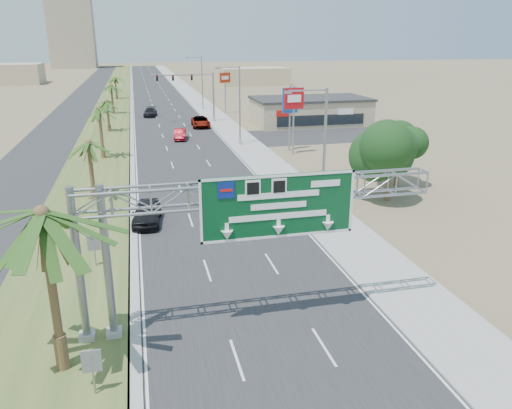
{
  "coord_description": "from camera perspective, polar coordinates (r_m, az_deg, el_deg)",
  "views": [
    {
      "loc": [
        -5.47,
        -11.05,
        13.2
      ],
      "look_at": [
        0.83,
        15.26,
        4.2
      ],
      "focal_mm": 35.0,
      "sensor_mm": 36.0,
      "label": 1
    }
  ],
  "objects": [
    {
      "name": "oak_near",
      "position": [
        43.21,
        15.22,
        6.18
      ],
      "size": [
        4.5,
        4.5,
        6.8
      ],
      "color": "brown",
      "rests_on": "ground"
    },
    {
      "name": "building_distant_left",
      "position": [
        175.86,
        -27.2,
        13.12
      ],
      "size": [
        24.0,
        14.0,
        6.0
      ],
      "primitive_type": "cube",
      "color": "tan",
      "rests_on": "ground"
    },
    {
      "name": "store_building",
      "position": [
        82.56,
        6.2,
        10.5
      ],
      "size": [
        18.0,
        10.0,
        4.0
      ],
      "primitive_type": "cube",
      "color": "tan",
      "rests_on": "ground"
    },
    {
      "name": "palm_row_d",
      "position": [
        77.65,
        -16.68,
        11.15
      ],
      "size": [
        3.99,
        3.99,
        5.45
      ],
      "color": "brown",
      "rests_on": "ground"
    },
    {
      "name": "sign_gantry",
      "position": [
        22.59,
        -1.52,
        -0.03
      ],
      "size": [
        16.75,
        1.24,
        7.5
      ],
      "color": "gray",
      "rests_on": "ground"
    },
    {
      "name": "pole_sign_red_near",
      "position": [
        59.33,
        4.35,
        11.61
      ],
      "size": [
        2.42,
        0.6,
        8.04
      ],
      "color": "gray",
      "rests_on": "ground"
    },
    {
      "name": "car_far",
      "position": [
        92.56,
        -12.0,
        10.28
      ],
      "size": [
        2.72,
        5.37,
        1.5
      ],
      "primitive_type": "imported",
      "rotation": [
        0.0,
        0.0,
        -0.13
      ],
      "color": "black",
      "rests_on": "ground"
    },
    {
      "name": "oak_far",
      "position": [
        48.21,
        16.07,
        6.46
      ],
      "size": [
        3.5,
        3.5,
        5.6
      ],
      "color": "brown",
      "rests_on": "ground"
    },
    {
      "name": "palm_row_b",
      "position": [
        44.03,
        -18.6,
        6.58
      ],
      "size": [
        3.99,
        3.99,
        5.95
      ],
      "color": "brown",
      "rests_on": "ground"
    },
    {
      "name": "sidewalk_right",
      "position": [
        122.56,
        -7.0,
        12.11
      ],
      "size": [
        4.0,
        300.0,
        0.1
      ],
      "primitive_type": "cube",
      "color": "#9E9B93",
      "rests_on": "ground"
    },
    {
      "name": "opposing_road",
      "position": [
        122.31,
        -19.18,
        11.22
      ],
      "size": [
        8.0,
        300.0,
        0.02
      ],
      "primitive_type": "cube",
      "color": "#28282B",
      "rests_on": "ground"
    },
    {
      "name": "pole_sign_blue",
      "position": [
        61.57,
        3.92,
        11.5
      ],
      "size": [
        2.02,
        0.72,
        7.87
      ],
      "color": "gray",
      "rests_on": "ground"
    },
    {
      "name": "streetlight_far",
      "position": [
        100.23,
        -6.27,
        13.43
      ],
      "size": [
        3.27,
        0.44,
        10.0
      ],
      "color": "gray",
      "rests_on": "ground"
    },
    {
      "name": "car_left_lane",
      "position": [
        38.22,
        -12.38,
        -0.91
      ],
      "size": [
        2.52,
        5.12,
        1.68
      ],
      "primitive_type": "imported",
      "rotation": [
        0.0,
        0.0,
        -0.11
      ],
      "color": "black",
      "rests_on": "ground"
    },
    {
      "name": "median_signback_a",
      "position": [
        20.84,
        -18.24,
        -16.98
      ],
      "size": [
        0.75,
        0.08,
        2.08
      ],
      "color": "gray",
      "rests_on": "ground"
    },
    {
      "name": "building_distant_right",
      "position": [
        155.53,
        -0.26,
        14.45
      ],
      "size": [
        20.0,
        12.0,
        5.0
      ],
      "primitive_type": "cube",
      "color": "tan",
      "rests_on": "ground"
    },
    {
      "name": "car_right_lane",
      "position": [
        79.86,
        -6.36,
        9.36
      ],
      "size": [
        2.92,
        5.94,
        1.62
      ],
      "primitive_type": "imported",
      "rotation": [
        0.0,
        0.0,
        -0.04
      ],
      "color": "gray",
      "rests_on": "ground"
    },
    {
      "name": "signal_mast",
      "position": [
        84.12,
        -6.29,
        12.6
      ],
      "size": [
        10.28,
        0.71,
        8.0
      ],
      "color": "gray",
      "rests_on": "ground"
    },
    {
      "name": "median_signback_b",
      "position": [
        31.48,
        -18.03,
        -4.47
      ],
      "size": [
        0.75,
        0.08,
        2.08
      ],
      "color": "gray",
      "rests_on": "ground"
    },
    {
      "name": "streetlight_near",
      "position": [
        36.44,
        7.47,
        4.75
      ],
      "size": [
        3.27,
        0.44,
        10.0
      ],
      "color": "gray",
      "rests_on": "ground"
    },
    {
      "name": "tower_distant",
      "position": [
        262.43,
        -20.34,
        18.27
      ],
      "size": [
        20.0,
        16.0,
        35.0
      ],
      "primitive_type": "cube",
      "color": "tan",
      "rests_on": "ground"
    },
    {
      "name": "median_grass",
      "position": [
        121.85,
        -15.85,
        11.53
      ],
      "size": [
        7.0,
        300.0,
        0.12
      ],
      "primitive_type": "cube",
      "color": "#425826",
      "rests_on": "ground"
    },
    {
      "name": "palm_row_e",
      "position": [
        96.48,
        -16.23,
        12.87
      ],
      "size": [
        3.99,
        3.99,
        6.15
      ],
      "color": "brown",
      "rests_on": "ground"
    },
    {
      "name": "pole_sign_red_far",
      "position": [
        94.28,
        -3.56,
        13.95
      ],
      "size": [
        2.12,
        1.2,
        7.56
      ],
      "color": "gray",
      "rests_on": "ground"
    },
    {
      "name": "road",
      "position": [
        121.89,
        -11.06,
        11.86
      ],
      "size": [
        12.0,
        300.0,
        0.02
      ],
      "primitive_type": "cube",
      "color": "#28282B",
      "rests_on": "ground"
    },
    {
      "name": "streetlight_mid",
      "position": [
        64.89,
        -2.04,
        10.86
      ],
      "size": [
        3.27,
        0.44,
        10.0
      ],
      "color": "gray",
      "rests_on": "ground"
    },
    {
      "name": "palm_row_c",
      "position": [
        59.67,
        -17.52,
        10.31
      ],
      "size": [
        3.99,
        3.99,
        6.75
      ],
      "color": "brown",
      "rests_on": "ground"
    },
    {
      "name": "palm_near",
      "position": [
        20.4,
        -23.29,
        -1.05
      ],
      "size": [
        5.7,
        5.7,
        8.35
      ],
      "color": "brown",
      "rests_on": "ground"
    },
    {
      "name": "car_mid_lane",
      "position": [
        70.04,
        -8.66,
        7.94
      ],
      "size": [
        2.09,
        4.63,
        1.47
      ],
      "primitive_type": "imported",
      "rotation": [
        0.0,
        0.0,
        -0.12
      ],
      "color": "maroon",
      "rests_on": "ground"
    },
    {
      "name": "palm_row_f",
      "position": [
        121.42,
        -15.8,
        13.72
      ],
      "size": [
        3.99,
        3.99,
        5.75
      ],
      "color": "brown",
      "rests_on": "ground"
    }
  ]
}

